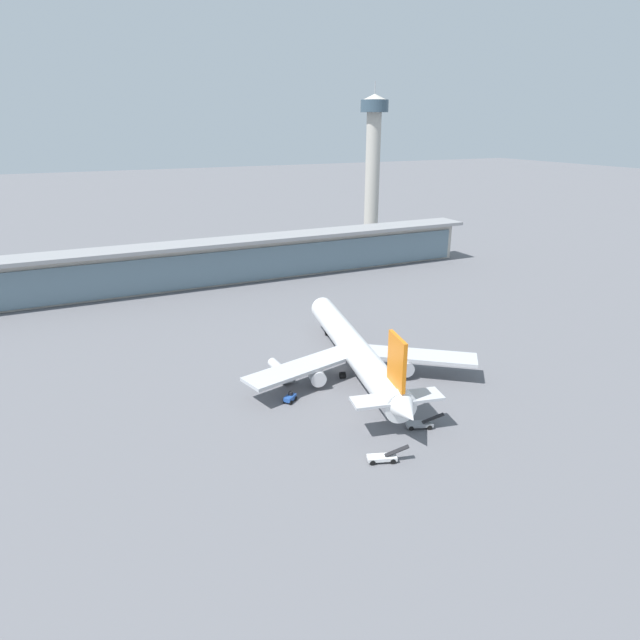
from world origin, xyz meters
name	(u,v)px	position (x,y,z in m)	size (l,w,h in m)	color
ground_plane	(341,369)	(0.00, 0.00, 0.00)	(1200.00, 1200.00, 0.00)	slate
airliner_on_stand	(355,350)	(1.72, -3.45, 5.59)	(50.28, 66.27, 17.76)	white
service_truck_near_nose_olive	(343,347)	(5.74, 9.52, 0.81)	(6.60, 4.50, 2.70)	olive
service_truck_under_wing_white	(383,457)	(-10.25, -34.80, 0.81)	(6.87, 3.51, 2.70)	silver
service_truck_mid_apron_grey	(279,369)	(-13.92, 2.14, 1.71)	(2.76, 8.68, 2.95)	gray
service_truck_by_tail_blue	(290,398)	(-16.15, -9.40, 0.87)	(3.30, 3.12, 2.05)	#234C9E
service_truck_on_taxiway_grey	(421,424)	(1.42, -28.69, 0.81)	(6.84, 3.66, 2.70)	gray
terminal_building	(234,259)	(0.00, 79.92, 7.87)	(183.60, 12.80, 15.20)	#B2ADA3
control_tower	(373,158)	(76.83, 117.97, 37.60)	(12.00, 12.00, 68.86)	#B2ADA3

